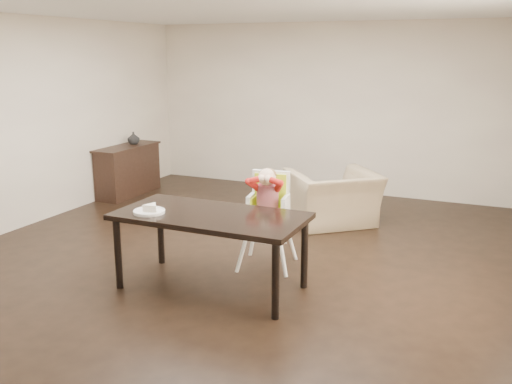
# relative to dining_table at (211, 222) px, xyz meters

# --- Properties ---
(ground) EXTENTS (7.00, 7.00, 0.00)m
(ground) POSITION_rel_dining_table_xyz_m (-0.21, 0.85, -0.67)
(ground) COLOR black
(ground) RESTS_ON ground
(room_walls) EXTENTS (6.02, 7.02, 2.71)m
(room_walls) POSITION_rel_dining_table_xyz_m (-0.21, 0.85, 1.18)
(room_walls) COLOR #C3B3A1
(room_walls) RESTS_ON ground
(dining_table) EXTENTS (1.80, 0.90, 0.75)m
(dining_table) POSITION_rel_dining_table_xyz_m (0.00, 0.00, 0.00)
(dining_table) COLOR black
(dining_table) RESTS_ON ground
(high_chair) EXTENTS (0.51, 0.51, 1.07)m
(high_chair) POSITION_rel_dining_table_xyz_m (0.26, 0.78, 0.08)
(high_chair) COLOR white
(high_chair) RESTS_ON ground
(plate) EXTENTS (0.37, 0.37, 0.09)m
(plate) POSITION_rel_dining_table_xyz_m (-0.54, -0.21, 0.11)
(plate) COLOR white
(plate) RESTS_ON dining_table
(armchair) EXTENTS (1.29, 1.25, 0.95)m
(armchair) POSITION_rel_dining_table_xyz_m (0.47, 2.51, -0.19)
(armchair) COLOR #9B8562
(armchair) RESTS_ON ground
(sideboard) EXTENTS (0.44, 1.26, 0.79)m
(sideboard) POSITION_rel_dining_table_xyz_m (-2.99, 2.75, -0.27)
(sideboard) COLOR black
(sideboard) RESTS_ON ground
(vase) EXTENTS (0.22, 0.23, 0.19)m
(vase) POSITION_rel_dining_table_xyz_m (-2.99, 2.94, 0.21)
(vase) COLOR #99999E
(vase) RESTS_ON sideboard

